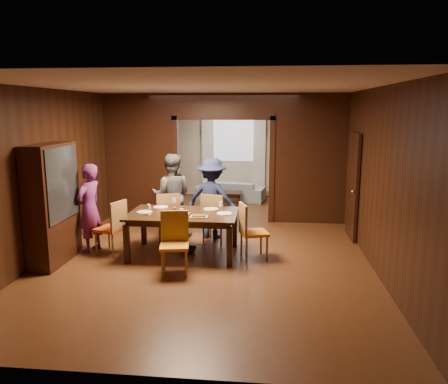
# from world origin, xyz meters

# --- Properties ---
(floor) EXTENTS (9.00, 9.00, 0.00)m
(floor) POSITION_xyz_m (0.00, 0.00, 0.00)
(floor) COLOR #523117
(floor) RESTS_ON ground
(ceiling) EXTENTS (5.50, 9.00, 0.02)m
(ceiling) POSITION_xyz_m (0.00, 0.00, 2.90)
(ceiling) COLOR silver
(ceiling) RESTS_ON room_walls
(room_walls) EXTENTS (5.52, 9.01, 2.90)m
(room_walls) POSITION_xyz_m (0.00, 1.89, 1.51)
(room_walls) COLOR black
(room_walls) RESTS_ON floor
(person_purple) EXTENTS (0.52, 0.66, 1.60)m
(person_purple) POSITION_xyz_m (-2.16, -0.89, 0.80)
(person_purple) COLOR #652264
(person_purple) RESTS_ON floor
(person_grey) EXTENTS (0.88, 0.72, 1.68)m
(person_grey) POSITION_xyz_m (-0.90, 0.19, 0.84)
(person_grey) COLOR #4D4D53
(person_grey) RESTS_ON floor
(person_navy) EXTENTS (1.15, 0.82, 1.61)m
(person_navy) POSITION_xyz_m (-0.08, 0.18, 0.81)
(person_navy) COLOR #1B2043
(person_navy) RESTS_ON floor
(sofa) EXTENTS (2.00, 1.06, 0.56)m
(sofa) POSITION_xyz_m (-0.03, 3.85, 0.28)
(sofa) COLOR #9ABCCA
(sofa) RESTS_ON floor
(serving_bowl) EXTENTS (0.33, 0.33, 0.08)m
(serving_bowl) POSITION_xyz_m (-0.40, -0.79, 0.80)
(serving_bowl) COLOR black
(serving_bowl) RESTS_ON dining_table
(dining_table) EXTENTS (1.90, 1.18, 0.76)m
(dining_table) POSITION_xyz_m (-0.45, -0.91, 0.38)
(dining_table) COLOR black
(dining_table) RESTS_ON floor
(coffee_table) EXTENTS (0.80, 0.50, 0.40)m
(coffee_table) POSITION_xyz_m (-0.08, 3.00, 0.20)
(coffee_table) COLOR black
(coffee_table) RESTS_ON floor
(chair_left) EXTENTS (0.55, 0.55, 0.97)m
(chair_left) POSITION_xyz_m (-1.76, -0.98, 0.48)
(chair_left) COLOR #C74A12
(chair_left) RESTS_ON floor
(chair_right) EXTENTS (0.55, 0.55, 0.97)m
(chair_right) POSITION_xyz_m (0.80, -0.97, 0.48)
(chair_right) COLOR orange
(chair_right) RESTS_ON floor
(chair_far_l) EXTENTS (0.51, 0.51, 0.97)m
(chair_far_l) POSITION_xyz_m (-0.89, -0.09, 0.48)
(chair_far_l) COLOR red
(chair_far_l) RESTS_ON floor
(chair_far_r) EXTENTS (0.53, 0.53, 0.97)m
(chair_far_r) POSITION_xyz_m (0.02, -0.09, 0.48)
(chair_far_r) COLOR orange
(chair_far_r) RESTS_ON floor
(chair_near) EXTENTS (0.51, 0.51, 0.97)m
(chair_near) POSITION_xyz_m (-0.41, -1.82, 0.48)
(chair_near) COLOR orange
(chair_near) RESTS_ON floor
(hutch) EXTENTS (0.40, 1.20, 2.00)m
(hutch) POSITION_xyz_m (-2.53, -1.50, 1.00)
(hutch) COLOR black
(hutch) RESTS_ON floor
(door_right) EXTENTS (0.06, 0.90, 2.10)m
(door_right) POSITION_xyz_m (2.70, 0.50, 1.05)
(door_right) COLOR black
(door_right) RESTS_ON floor
(window_far) EXTENTS (1.20, 0.03, 1.30)m
(window_far) POSITION_xyz_m (0.00, 4.44, 1.70)
(window_far) COLOR silver
(window_far) RESTS_ON back_wall
(curtain_left) EXTENTS (0.35, 0.06, 2.40)m
(curtain_left) POSITION_xyz_m (-0.75, 4.40, 1.25)
(curtain_left) COLOR white
(curtain_left) RESTS_ON back_wall
(curtain_right) EXTENTS (0.35, 0.06, 2.40)m
(curtain_right) POSITION_xyz_m (0.75, 4.40, 1.25)
(curtain_right) COLOR white
(curtain_right) RESTS_ON back_wall
(plate_left) EXTENTS (0.27, 0.27, 0.01)m
(plate_left) POSITION_xyz_m (-1.13, -0.93, 0.77)
(plate_left) COLOR silver
(plate_left) RESTS_ON dining_table
(plate_far_l) EXTENTS (0.27, 0.27, 0.01)m
(plate_far_l) POSITION_xyz_m (-0.94, -0.51, 0.77)
(plate_far_l) COLOR white
(plate_far_l) RESTS_ON dining_table
(plate_far_r) EXTENTS (0.27, 0.27, 0.01)m
(plate_far_r) POSITION_xyz_m (0.00, -0.58, 0.77)
(plate_far_r) COLOR white
(plate_far_r) RESTS_ON dining_table
(plate_right) EXTENTS (0.27, 0.27, 0.01)m
(plate_right) POSITION_xyz_m (0.28, -0.90, 0.77)
(plate_right) COLOR white
(plate_right) RESTS_ON dining_table
(plate_near) EXTENTS (0.27, 0.27, 0.01)m
(plate_near) POSITION_xyz_m (-0.46, -1.24, 0.77)
(plate_near) COLOR silver
(plate_near) RESTS_ON dining_table
(platter_a) EXTENTS (0.30, 0.20, 0.04)m
(platter_a) POSITION_xyz_m (-0.47, -0.99, 0.78)
(platter_a) COLOR gray
(platter_a) RESTS_ON dining_table
(platter_b) EXTENTS (0.30, 0.20, 0.04)m
(platter_b) POSITION_xyz_m (-0.12, -1.17, 0.78)
(platter_b) COLOR gray
(platter_b) RESTS_ON dining_table
(wineglass_left) EXTENTS (0.08, 0.08, 0.18)m
(wineglass_left) POSITION_xyz_m (-1.01, -1.09, 0.85)
(wineglass_left) COLOR silver
(wineglass_left) RESTS_ON dining_table
(wineglass_far) EXTENTS (0.08, 0.08, 0.18)m
(wineglass_far) POSITION_xyz_m (-0.70, -0.50, 0.85)
(wineglass_far) COLOR silver
(wineglass_far) RESTS_ON dining_table
(wineglass_right) EXTENTS (0.08, 0.08, 0.18)m
(wineglass_right) POSITION_xyz_m (0.20, -0.75, 0.85)
(wineglass_right) COLOR silver
(wineglass_right) RESTS_ON dining_table
(tumbler) EXTENTS (0.07, 0.07, 0.14)m
(tumbler) POSITION_xyz_m (-0.41, -1.20, 0.83)
(tumbler) COLOR white
(tumbler) RESTS_ON dining_table
(condiment_jar) EXTENTS (0.08, 0.08, 0.11)m
(condiment_jar) POSITION_xyz_m (-0.58, -0.97, 0.82)
(condiment_jar) COLOR #532C13
(condiment_jar) RESTS_ON dining_table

